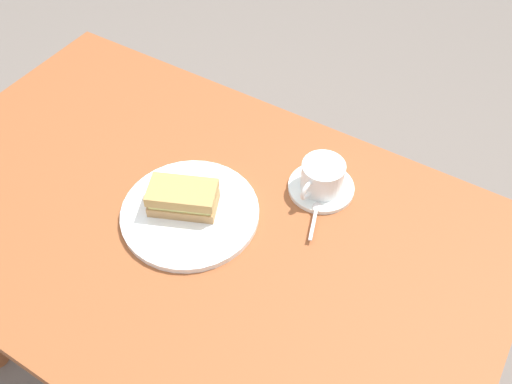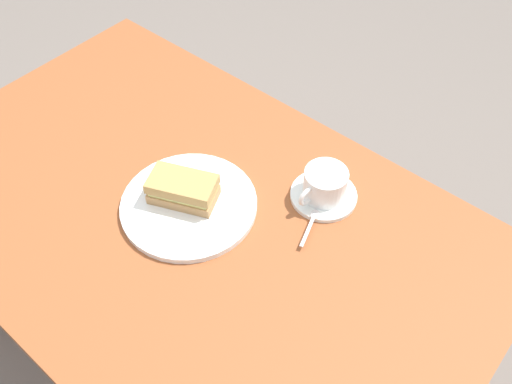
{
  "view_description": "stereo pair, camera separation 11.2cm",
  "coord_description": "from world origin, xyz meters",
  "px_view_note": "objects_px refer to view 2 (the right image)",
  "views": [
    {
      "loc": [
        -0.48,
        0.51,
        1.62
      ],
      "look_at": [
        -0.1,
        -0.11,
        0.76
      ],
      "focal_mm": 38.45,
      "sensor_mm": 36.0,
      "label": 1
    },
    {
      "loc": [
        -0.57,
        0.45,
        1.62
      ],
      "look_at": [
        -0.1,
        -0.11,
        0.76
      ],
      "focal_mm": 38.45,
      "sensor_mm": 36.0,
      "label": 2
    }
  ],
  "objects_px": {
    "coffee_saucer": "(323,195)",
    "coffee_cup": "(325,183)",
    "dining_table": "(190,240)",
    "spoon": "(312,221)",
    "sandwich_plate": "(187,204)",
    "sandwich_front": "(183,189)"
  },
  "relations": [
    {
      "from": "sandwich_front",
      "to": "spoon",
      "type": "height_order",
      "value": "sandwich_front"
    },
    {
      "from": "dining_table",
      "to": "coffee_cup",
      "type": "distance_m",
      "value": 0.33
    },
    {
      "from": "sandwich_plate",
      "to": "spoon",
      "type": "bearing_deg",
      "value": -150.91
    },
    {
      "from": "sandwich_plate",
      "to": "coffee_cup",
      "type": "xyz_separation_m",
      "value": [
        -0.2,
        -0.2,
        0.04
      ]
    },
    {
      "from": "coffee_cup",
      "to": "spoon",
      "type": "relative_size",
      "value": 1.23
    },
    {
      "from": "sandwich_plate",
      "to": "coffee_saucer",
      "type": "relative_size",
      "value": 2.01
    },
    {
      "from": "dining_table",
      "to": "sandwich_plate",
      "type": "bearing_deg",
      "value": -67.78
    },
    {
      "from": "sandwich_plate",
      "to": "sandwich_front",
      "type": "xyz_separation_m",
      "value": [
        0.01,
        -0.0,
        0.03
      ]
    },
    {
      "from": "spoon",
      "to": "coffee_saucer",
      "type": "bearing_deg",
      "value": -71.75
    },
    {
      "from": "dining_table",
      "to": "sandwich_front",
      "type": "height_order",
      "value": "sandwich_front"
    },
    {
      "from": "coffee_saucer",
      "to": "spoon",
      "type": "bearing_deg",
      "value": 108.25
    },
    {
      "from": "dining_table",
      "to": "coffee_saucer",
      "type": "height_order",
      "value": "coffee_saucer"
    },
    {
      "from": "spoon",
      "to": "dining_table",
      "type": "bearing_deg",
      "value": 31.62
    },
    {
      "from": "coffee_saucer",
      "to": "dining_table",
      "type": "bearing_deg",
      "value": 47.24
    },
    {
      "from": "sandwich_plate",
      "to": "coffee_saucer",
      "type": "xyz_separation_m",
      "value": [
        -0.2,
        -0.2,
        -0.0
      ]
    },
    {
      "from": "coffee_saucer",
      "to": "coffee_cup",
      "type": "distance_m",
      "value": 0.04
    },
    {
      "from": "dining_table",
      "to": "coffee_cup",
      "type": "height_order",
      "value": "coffee_cup"
    },
    {
      "from": "sandwich_plate",
      "to": "coffee_saucer",
      "type": "distance_m",
      "value": 0.29
    },
    {
      "from": "sandwich_plate",
      "to": "coffee_saucer",
      "type": "height_order",
      "value": "sandwich_plate"
    },
    {
      "from": "dining_table",
      "to": "coffee_saucer",
      "type": "distance_m",
      "value": 0.31
    },
    {
      "from": "coffee_saucer",
      "to": "coffee_cup",
      "type": "xyz_separation_m",
      "value": [
        0.0,
        0.0,
        0.04
      ]
    },
    {
      "from": "dining_table",
      "to": "sandwich_front",
      "type": "relative_size",
      "value": 8.25
    }
  ]
}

